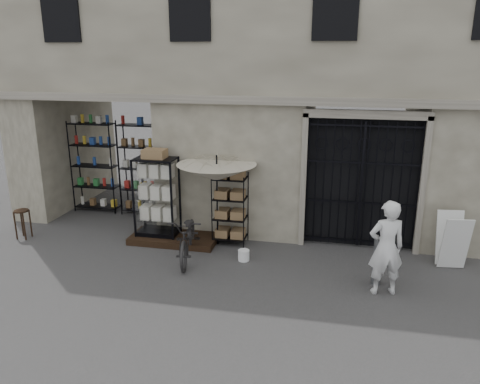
% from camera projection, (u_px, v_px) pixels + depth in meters
% --- Properties ---
extents(ground, '(80.00, 80.00, 0.00)m').
position_uv_depth(ground, '(266.00, 282.00, 8.96)').
color(ground, black).
rests_on(ground, ground).
extents(main_building, '(14.00, 4.00, 9.00)m').
position_uv_depth(main_building, '(294.00, 41.00, 11.43)').
color(main_building, '#A49D87').
rests_on(main_building, ground).
extents(shop_recess, '(3.00, 1.70, 3.00)m').
position_uv_depth(shop_recess, '(111.00, 163.00, 12.05)').
color(shop_recess, black).
rests_on(shop_recess, ground).
extents(shop_shelving, '(2.70, 0.50, 2.50)m').
position_uv_depth(shop_shelving, '(119.00, 168.00, 12.60)').
color(shop_shelving, black).
rests_on(shop_shelving, ground).
extents(iron_gate, '(2.50, 0.21, 3.00)m').
position_uv_depth(iron_gate, '(361.00, 181.00, 10.32)').
color(iron_gate, black).
rests_on(iron_gate, ground).
extents(step_platform, '(2.00, 0.90, 0.15)m').
position_uv_depth(step_platform, '(174.00, 239.00, 10.87)').
color(step_platform, black).
rests_on(step_platform, ground).
extents(display_cabinet, '(1.05, 0.87, 1.96)m').
position_uv_depth(display_cabinet, '(157.00, 201.00, 10.72)').
color(display_cabinet, black).
rests_on(display_cabinet, step_platform).
extents(wire_rack, '(0.83, 0.68, 1.65)m').
position_uv_depth(wire_rack, '(230.00, 210.00, 10.57)').
color(wire_rack, black).
rests_on(wire_rack, ground).
extents(market_umbrella, '(1.73, 1.76, 2.50)m').
position_uv_depth(market_umbrella, '(217.00, 168.00, 10.24)').
color(market_umbrella, black).
rests_on(market_umbrella, ground).
extents(white_bucket, '(0.27, 0.27, 0.23)m').
position_uv_depth(white_bucket, '(244.00, 255.00, 9.88)').
color(white_bucket, white).
rests_on(white_bucket, ground).
extents(bicycle, '(0.84, 1.10, 1.90)m').
position_uv_depth(bicycle, '(189.00, 258.00, 10.01)').
color(bicycle, black).
rests_on(bicycle, ground).
extents(wooden_stool, '(0.38, 0.38, 0.70)m').
position_uv_depth(wooden_stool, '(23.00, 223.00, 11.01)').
color(wooden_stool, black).
rests_on(wooden_stool, ground).
extents(steel_bollard, '(0.18, 0.18, 0.91)m').
position_uv_depth(steel_bollard, '(377.00, 262.00, 8.76)').
color(steel_bollard, slate).
rests_on(steel_bollard, ground).
extents(shopkeeper, '(1.10, 1.88, 0.42)m').
position_uv_depth(shopkeeper, '(382.00, 292.00, 8.58)').
color(shopkeeper, silver).
rests_on(shopkeeper, ground).
extents(easel_sign, '(0.60, 0.67, 1.12)m').
position_uv_depth(easel_sign, '(452.00, 241.00, 9.44)').
color(easel_sign, silver).
rests_on(easel_sign, ground).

